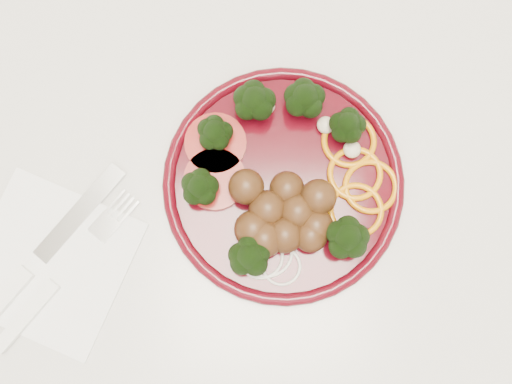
{
  "coord_description": "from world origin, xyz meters",
  "views": [
    {
      "loc": [
        0.24,
        1.57,
        1.6
      ],
      "look_at": [
        0.24,
        1.68,
        0.92
      ],
      "focal_mm": 45.0,
      "sensor_mm": 36.0,
      "label": 1
    }
  ],
  "objects_px": {
    "plate": "(282,184)",
    "napkin": "(50,263)",
    "fork": "(43,297)",
    "knife": "(24,276)"
  },
  "relations": [
    {
      "from": "plate",
      "to": "napkin",
      "type": "relative_size",
      "value": 1.64
    },
    {
      "from": "napkin",
      "to": "fork",
      "type": "distance_m",
      "value": 0.04
    },
    {
      "from": "napkin",
      "to": "fork",
      "type": "relative_size",
      "value": 0.93
    },
    {
      "from": "napkin",
      "to": "knife",
      "type": "distance_m",
      "value": 0.03
    },
    {
      "from": "napkin",
      "to": "knife",
      "type": "relative_size",
      "value": 0.83
    },
    {
      "from": "plate",
      "to": "napkin",
      "type": "xyz_separation_m",
      "value": [
        -0.25,
        -0.08,
        -0.02
      ]
    },
    {
      "from": "plate",
      "to": "napkin",
      "type": "bearing_deg",
      "value": -162.9
    },
    {
      "from": "plate",
      "to": "napkin",
      "type": "height_order",
      "value": "plate"
    },
    {
      "from": "plate",
      "to": "fork",
      "type": "relative_size",
      "value": 1.53
    },
    {
      "from": "knife",
      "to": "fork",
      "type": "relative_size",
      "value": 1.12
    }
  ]
}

